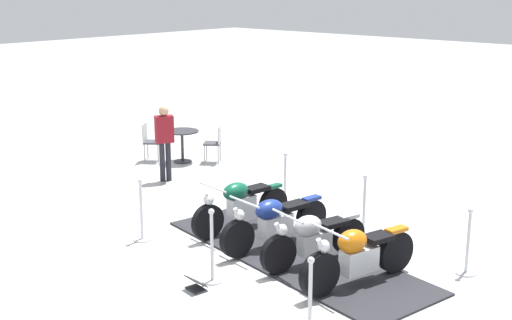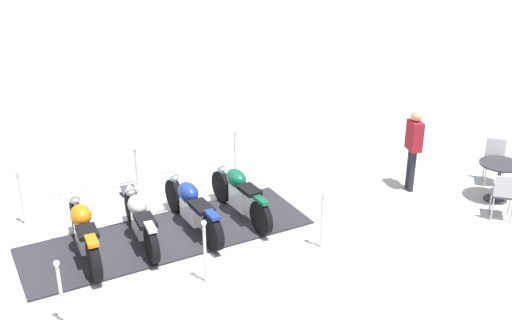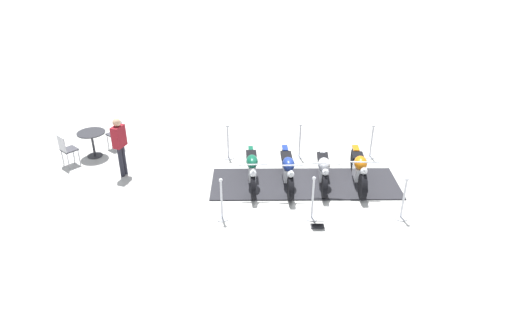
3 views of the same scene
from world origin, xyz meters
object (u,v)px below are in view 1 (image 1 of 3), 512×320
object	(u,v)px
stanchion_right_front	(142,220)
stanchion_right_rear	(310,313)
stanchion_right_mid	(212,257)
motorcycle_navy	(274,220)
stanchion_left_front	(285,188)
cafe_chair_near_table	(215,141)
info_placard	(196,286)
stanchion_left_rear	(467,253)
cafe_table	(182,138)
motorcycle_chrome	(313,237)
cafe_chair_across_table	(149,139)
motorcycle_copper	(358,255)
stanchion_left_mid	(364,213)
bystander_person	(165,136)
motorcycle_forest	(240,204)

from	to	relation	value
stanchion_right_front	stanchion_right_rear	size ratio (longest dim) A/B	1.00
stanchion_right_mid	motorcycle_navy	bearing A→B (deg)	-83.08
stanchion_left_front	cafe_chair_near_table	distance (m)	3.63
stanchion_left_front	info_placard	size ratio (longest dim) A/B	3.11
stanchion_left_rear	cafe_table	world-z (taller)	stanchion_left_rear
motorcycle_chrome	stanchion_right_mid	distance (m)	1.67
cafe_chair_across_table	stanchion_left_front	bearing A→B (deg)	-41.69
motorcycle_navy	stanchion_right_mid	distance (m)	1.66
motorcycle_copper	stanchion_right_front	xyz separation A→B (m)	(3.82, 0.95, -0.11)
stanchion_right_rear	stanchion_left_mid	xyz separation A→B (m)	(1.57, -3.58, 0.04)
motorcycle_chrome	info_placard	world-z (taller)	motorcycle_chrome
stanchion_right_rear	stanchion_right_mid	world-z (taller)	stanchion_right_mid
stanchion_right_rear	stanchion_left_rear	distance (m)	3.25
motorcycle_navy	cafe_table	distance (m)	6.06
stanchion_left_rear	cafe_chair_across_table	distance (m)	9.00
motorcycle_copper	cafe_table	xyz separation A→B (m)	(7.28, -3.09, 0.11)
stanchion_right_mid	cafe_chair_near_table	xyz separation A→B (m)	(4.94, -4.91, 0.15)
stanchion_right_mid	stanchion_left_mid	bearing A→B (deg)	-99.85
stanchion_right_rear	cafe_chair_near_table	xyz separation A→B (m)	(7.07, -5.28, 0.18)
bystander_person	cafe_chair_across_table	bearing A→B (deg)	-179.04
motorcycle_chrome	bystander_person	world-z (taller)	bystander_person
motorcycle_chrome	cafe_chair_across_table	bearing A→B (deg)	-94.78
motorcycle_copper	stanchion_left_rear	xyz separation A→B (m)	(-0.99, -1.51, -0.15)
stanchion_right_front	cafe_table	world-z (taller)	stanchion_right_front
motorcycle_copper	stanchion_right_mid	size ratio (longest dim) A/B	1.84
motorcycle_navy	info_placard	xyz separation A→B (m)	(-0.24, 2.02, -0.41)
stanchion_right_front	cafe_chair_near_table	xyz separation A→B (m)	(2.81, -4.54, 0.17)
stanchion_right_front	bystander_person	xyz separation A→B (m)	(2.49, -2.66, 0.65)
motorcycle_navy	motorcycle_chrome	size ratio (longest dim) A/B	1.15
motorcycle_copper	cafe_table	bearing A→B (deg)	-99.60
stanchion_right_front	stanchion_left_front	bearing A→B (deg)	-99.85
stanchion_right_mid	info_placard	distance (m)	0.49
stanchion_left_front	cafe_chair_across_table	world-z (taller)	stanchion_left_front
info_placard	stanchion_right_mid	bearing A→B (deg)	-74.38
cafe_chair_across_table	stanchion_right_rear	bearing A→B (deg)	-64.68
motorcycle_forest	stanchion_left_mid	world-z (taller)	stanchion_left_mid
motorcycle_navy	motorcycle_chrome	world-z (taller)	motorcycle_navy
motorcycle_chrome	stanchion_right_rear	distance (m)	2.32
cafe_table	cafe_chair_near_table	size ratio (longest dim) A/B	0.90
stanchion_right_front	stanchion_left_rear	size ratio (longest dim) A/B	1.05
motorcycle_forest	info_placard	distance (m)	2.52
motorcycle_forest	bystander_person	size ratio (longest dim) A/B	1.24
stanchion_left_mid	bystander_person	bearing A→B (deg)	1.91
stanchion_right_mid	cafe_chair_across_table	distance (m)	7.37
info_placard	cafe_table	bearing A→B (deg)	-30.50
stanchion_right_front	cafe_table	bearing A→B (deg)	-49.42
stanchion_left_mid	cafe_chair_near_table	size ratio (longest dim) A/B	1.21
motorcycle_chrome	stanchion_right_mid	bearing A→B (deg)	-12.21
motorcycle_copper	bystander_person	world-z (taller)	bystander_person
motorcycle_navy	bystander_person	world-z (taller)	bystander_person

